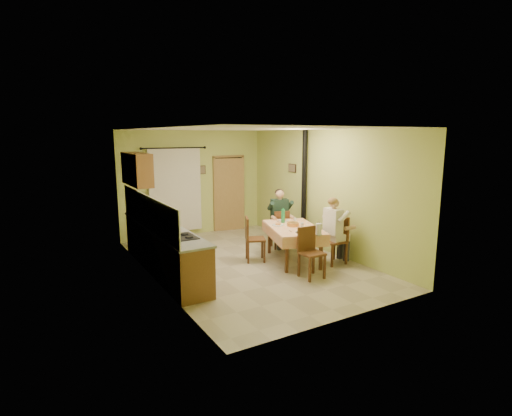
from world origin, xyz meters
TOP-DOWN VIEW (x-y plane):
  - floor at (0.00, 0.00)m, footprint 4.00×6.00m
  - room_shell at (0.00, 0.00)m, footprint 4.04×6.04m
  - kitchen_run at (-1.71, 0.40)m, footprint 0.64×3.64m
  - upper_cabinets at (-1.82, 1.70)m, footprint 0.35×1.40m
  - curtain at (-0.55, 2.90)m, footprint 1.70×0.07m
  - doorway at (1.05, 2.94)m, footprint 0.96×0.20m
  - dining_table at (0.91, -0.37)m, footprint 1.44×1.86m
  - tableware at (0.89, -0.47)m, footprint 0.66×1.62m
  - chair_far at (1.23, 0.63)m, footprint 0.46×0.46m
  - chair_near at (0.61, -1.37)m, footprint 0.41×0.41m
  - chair_right at (1.56, -0.92)m, footprint 0.45×0.45m
  - chair_left at (0.20, 0.07)m, footprint 0.53×0.53m
  - man_far at (1.23, 0.64)m, footprint 0.64×0.56m
  - man_right at (1.54, -0.92)m, footprint 0.47×0.58m
  - stove_flue at (1.90, 0.60)m, footprint 0.24×0.24m
  - picture_back at (0.25, 2.97)m, footprint 0.19×0.03m
  - picture_right at (1.97, 1.20)m, footprint 0.03×0.31m

SIDE VIEW (x-z plane):
  - floor at x=0.00m, z-range -0.01..0.01m
  - chair_far at x=1.23m, z-range -0.17..0.75m
  - chair_left at x=0.20m, z-range -0.19..0.77m
  - chair_near at x=0.61m, z-range -0.19..0.77m
  - chair_right at x=1.56m, z-range -0.21..0.80m
  - dining_table at x=0.91m, z-range 0.00..0.76m
  - kitchen_run at x=-1.71m, z-range -0.30..1.26m
  - tableware at x=0.89m, z-range 0.65..0.98m
  - man_far at x=1.23m, z-range 0.18..1.57m
  - man_right at x=1.54m, z-range 0.18..1.57m
  - stove_flue at x=1.90m, z-range -0.38..2.42m
  - doorway at x=1.05m, z-range -0.02..2.13m
  - curtain at x=-0.55m, z-range 0.15..2.37m
  - picture_back at x=0.25m, z-range 1.64..1.86m
  - room_shell at x=0.00m, z-range 0.41..3.23m
  - picture_right at x=1.97m, z-range 1.75..1.96m
  - upper_cabinets at x=-1.82m, z-range 1.60..2.30m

